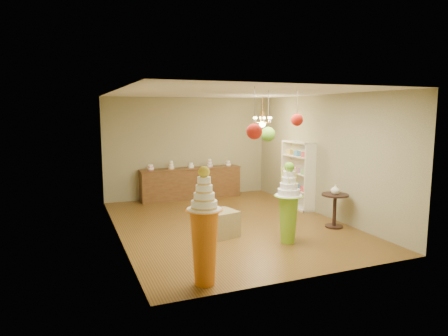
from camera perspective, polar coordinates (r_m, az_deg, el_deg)
name	(u,v)px	position (r m, az deg, el deg)	size (l,w,h in m)	color
floor	(229,224)	(9.36, 0.73, -7.99)	(6.50, 6.50, 0.00)	brown
ceiling	(229,93)	(9.00, 0.76, 10.69)	(6.50, 6.50, 0.00)	silver
wall_back	(188,148)	(12.11, -5.20, 2.90)	(5.00, 0.04, 3.00)	gray
wall_front	(311,184)	(6.22, 12.36, -2.26)	(5.00, 0.04, 3.00)	gray
wall_left	(116,166)	(8.42, -15.15, 0.35)	(0.04, 6.50, 3.00)	gray
wall_right	(321,155)	(10.28, 13.73, 1.77)	(0.04, 6.50, 3.00)	gray
pedestal_green	(288,209)	(8.00, 9.18, -5.74)	(0.68, 0.68, 1.62)	#7BB227
pedestal_orange	(204,237)	(6.06, -2.82, -9.86)	(0.54, 0.54, 1.81)	orange
burlap_riser	(221,223)	(8.44, -0.41, -7.90)	(0.59, 0.59, 0.54)	olive
sideboard	(191,183)	(11.98, -4.75, -2.08)	(3.04, 0.54, 1.16)	brown
shelving_unit	(298,175)	(10.92, 10.49, -0.94)	(0.33, 1.20, 1.80)	white
round_table	(335,206)	(9.32, 15.53, -5.23)	(0.62, 0.62, 0.76)	black
vase	(335,189)	(9.24, 15.62, -2.95)	(0.20, 0.20, 0.21)	white
pom_red_left	(254,131)	(6.60, 4.35, 5.23)	(0.26, 0.26, 0.86)	#463D32
pom_green_mid	(268,134)	(7.74, 6.29, 4.82)	(0.28, 0.28, 0.98)	#463D32
pom_red_right	(297,120)	(7.09, 10.38, 6.80)	(0.21, 0.21, 0.66)	#463D32
chandelier	(262,122)	(10.87, 5.51, 6.54)	(0.66, 0.66, 0.85)	#EEA854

